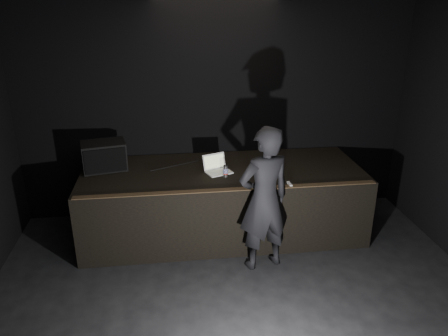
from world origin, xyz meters
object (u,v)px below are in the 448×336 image
beer_can (225,171)px  stage_riser (223,201)px  person (264,199)px  stage_monitor (104,156)px  laptop (217,167)px

beer_can → stage_riser: bearing=91.6°
person → stage_monitor: bearing=-45.7°
stage_monitor → beer_can: (1.68, -0.50, -0.12)m
beer_can → person: 0.80m
stage_monitor → stage_riser: bearing=-19.7°
laptop → beer_can: laptop is taller
stage_riser → beer_can: 0.64m
laptop → beer_can: (0.10, -0.21, 0.02)m
stage_monitor → laptop: (1.58, -0.30, -0.14)m
laptop → beer_can: 0.23m
stage_monitor → beer_can: size_ratio=4.17×
beer_can → person: bearing=-59.8°
stage_riser → person: person is taller
laptop → person: size_ratio=0.22×
stage_riser → beer_can: bearing=-88.4°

